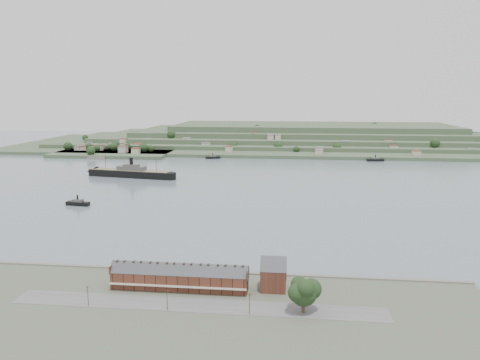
# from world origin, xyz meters

# --- Properties ---
(ground) EXTENTS (1400.00, 1400.00, 0.00)m
(ground) POSITION_xyz_m (0.00, 0.00, 0.00)
(ground) COLOR slate
(ground) RESTS_ON ground
(near_shore) EXTENTS (220.00, 80.00, 2.60)m
(near_shore) POSITION_xyz_m (0.00, -186.75, 1.01)
(near_shore) COLOR #4C5142
(near_shore) RESTS_ON ground
(terrace_row) EXTENTS (55.60, 9.80, 11.07)m
(terrace_row) POSITION_xyz_m (-10.00, -168.02, 6.84)
(terrace_row) COLOR #4E281C
(terrace_row) RESTS_ON ground
(gabled_building) EXTENTS (10.40, 10.18, 14.09)m
(gabled_building) POSITION_xyz_m (27.50, -164.00, 8.19)
(gabled_building) COLOR #4E281C
(gabled_building) RESTS_ON ground
(far_peninsula) EXTENTS (760.00, 309.00, 30.00)m
(far_peninsula) POSITION_xyz_m (27.91, 393.10, 11.88)
(far_peninsula) COLOR #3C5236
(far_peninsula) RESTS_ON ground
(steamship) EXTENTS (94.95, 26.29, 22.89)m
(steamship) POSITION_xyz_m (-123.42, 87.52, 4.23)
(steamship) COLOR black
(steamship) RESTS_ON ground
(tugboat) EXTENTS (17.66, 6.62, 7.75)m
(tugboat) POSITION_xyz_m (-119.08, -28.78, 1.89)
(tugboat) COLOR black
(tugboat) RESTS_ON ground
(ferry_west) EXTENTS (18.46, 9.19, 6.67)m
(ferry_west) POSITION_xyz_m (-64.21, 225.00, 1.61)
(ferry_west) COLOR black
(ferry_west) RESTS_ON ground
(ferry_east) EXTENTS (20.56, 8.97, 7.46)m
(ferry_east) POSITION_xyz_m (132.31, 225.00, 1.80)
(ferry_east) COLOR black
(ferry_east) RESTS_ON ground
(fig_tree) EXTENTS (12.12, 10.50, 13.52)m
(fig_tree) POSITION_xyz_m (39.32, -183.65, 10.26)
(fig_tree) COLOR #483021
(fig_tree) RESTS_ON ground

